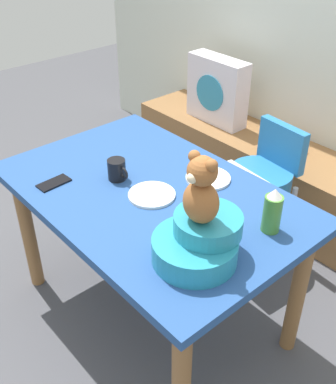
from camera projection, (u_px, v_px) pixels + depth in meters
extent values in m
plane|color=#4C4C51|center=(153.00, 310.00, 2.41)|extent=(8.00, 8.00, 0.00)
cube|color=olive|center=(298.00, 190.00, 2.93)|extent=(2.60, 0.44, 0.46)
cube|color=silver|center=(217.00, 90.00, 3.12)|extent=(0.44, 0.14, 0.44)
cylinder|color=teal|center=(210.00, 93.00, 3.08)|extent=(0.24, 0.01, 0.24)
cube|color=#BA6A61|center=(286.00, 145.00, 2.87)|extent=(0.20, 0.14, 0.07)
cube|color=#264C8C|center=(151.00, 195.00, 2.01)|extent=(1.34, 0.87, 0.04)
cylinder|color=olive|center=(28.00, 231.00, 2.39)|extent=(0.07, 0.07, 0.70)
cylinder|color=olive|center=(135.00, 184.00, 2.77)|extent=(0.07, 0.07, 0.70)
cylinder|color=olive|center=(298.00, 292.00, 2.04)|extent=(0.07, 0.07, 0.70)
cylinder|color=#2672B2|center=(260.00, 179.00, 2.51)|extent=(0.34, 0.34, 0.10)
cube|color=#2672B2|center=(282.00, 145.00, 2.49)|extent=(0.30, 0.08, 0.24)
cube|color=white|center=(236.00, 179.00, 2.39)|extent=(0.32, 0.23, 0.02)
cylinder|color=silver|center=(220.00, 219.00, 2.68)|extent=(0.03, 0.03, 0.46)
cylinder|color=silver|center=(258.00, 243.00, 2.50)|extent=(0.03, 0.03, 0.46)
cylinder|color=silver|center=(252.00, 201.00, 2.83)|extent=(0.03, 0.03, 0.46)
cylinder|color=silver|center=(290.00, 222.00, 2.66)|extent=(0.03, 0.03, 0.46)
cylinder|color=teal|center=(195.00, 249.00, 1.61)|extent=(0.30, 0.30, 0.09)
cylinder|color=teal|center=(208.00, 224.00, 1.60)|extent=(0.24, 0.24, 0.07)
ellipsoid|color=#9C5D30|center=(201.00, 202.00, 1.52)|extent=(0.13, 0.11, 0.15)
sphere|color=#9C5D30|center=(202.00, 171.00, 1.45)|extent=(0.10, 0.10, 0.10)
sphere|color=beige|center=(192.00, 178.00, 1.43)|extent=(0.04, 0.04, 0.04)
sphere|color=#9C5D30|center=(194.00, 156.00, 1.46)|extent=(0.04, 0.04, 0.04)
sphere|color=#9C5D30|center=(212.00, 165.00, 1.41)|extent=(0.04, 0.04, 0.04)
cylinder|color=#4C8C33|center=(272.00, 214.00, 1.73)|extent=(0.07, 0.07, 0.15)
cone|color=white|center=(275.00, 193.00, 1.68)|extent=(0.06, 0.06, 0.03)
cylinder|color=black|center=(117.00, 170.00, 2.05)|extent=(0.08, 0.08, 0.09)
torus|color=black|center=(124.00, 173.00, 2.02)|extent=(0.06, 0.01, 0.06)
cylinder|color=white|center=(208.00, 178.00, 2.07)|extent=(0.20, 0.20, 0.01)
cylinder|color=white|center=(152.00, 195.00, 1.96)|extent=(0.20, 0.20, 0.01)
cube|color=black|center=(54.00, 183.00, 2.04)|extent=(0.08, 0.15, 0.01)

